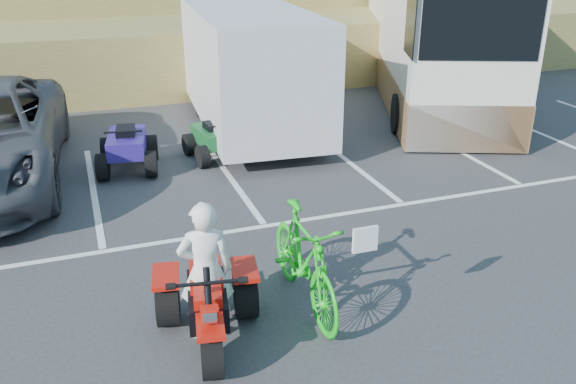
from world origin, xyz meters
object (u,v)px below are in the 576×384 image
object	(u,v)px
green_dirt_bike	(304,260)
quad_atv_blue	(130,169)
rider	(206,271)
red_trike_atv	(210,341)
rv_motorhome	(430,39)
quad_atv_green	(214,158)
cargo_trailer	(250,67)

from	to	relation	value
green_dirt_bike	quad_atv_blue	size ratio (longest dim) A/B	1.44
rider	green_dirt_bike	bearing A→B (deg)	-160.91
rider	quad_atv_blue	world-z (taller)	rider
rider	red_trike_atv	bearing A→B (deg)	90.00
red_trike_atv	rv_motorhome	world-z (taller)	rv_motorhome
rider	quad_atv_blue	size ratio (longest dim) A/B	1.14
rv_motorhome	quad_atv_blue	size ratio (longest dim) A/B	7.00
red_trike_atv	green_dirt_bike	bearing A→B (deg)	24.78
rider	quad_atv_green	world-z (taller)	rider
green_dirt_bike	quad_atv_blue	distance (m)	6.30
cargo_trailer	rv_motorhome	size ratio (longest dim) A/B	0.58
rv_motorhome	quad_atv_green	bearing A→B (deg)	-134.09
red_trike_atv	green_dirt_bike	distance (m)	1.59
cargo_trailer	quad_atv_green	size ratio (longest dim) A/B	4.69
quad_atv_green	cargo_trailer	bearing A→B (deg)	44.43
cargo_trailer	rider	bearing A→B (deg)	-105.76
red_trike_atv	rider	xyz separation A→B (m)	(0.03, 0.15, 0.91)
quad_atv_blue	rider	bearing A→B (deg)	-78.12
green_dirt_bike	rv_motorhome	distance (m)	12.22
cargo_trailer	quad_atv_green	distance (m)	2.76
green_dirt_bike	quad_atv_blue	bearing A→B (deg)	106.09
red_trike_atv	rider	distance (m)	0.92
cargo_trailer	quad_atv_blue	xyz separation A→B (m)	(-3.26, -1.82, -1.61)
green_dirt_bike	quad_atv_green	bearing A→B (deg)	88.80
cargo_trailer	rv_motorhome	distance (m)	6.27
rv_motorhome	quad_atv_green	size ratio (longest dim) A/B	8.02
rv_motorhome	green_dirt_bike	bearing A→B (deg)	-107.23
quad_atv_blue	rv_motorhome	bearing A→B (deg)	29.24
rv_motorhome	quad_atv_blue	xyz separation A→B (m)	(-9.32, -3.42, -1.71)
red_trike_atv	rider	world-z (taller)	rider
green_dirt_bike	cargo_trailer	distance (m)	8.08
red_trike_atv	rv_motorhome	distance (m)	13.47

